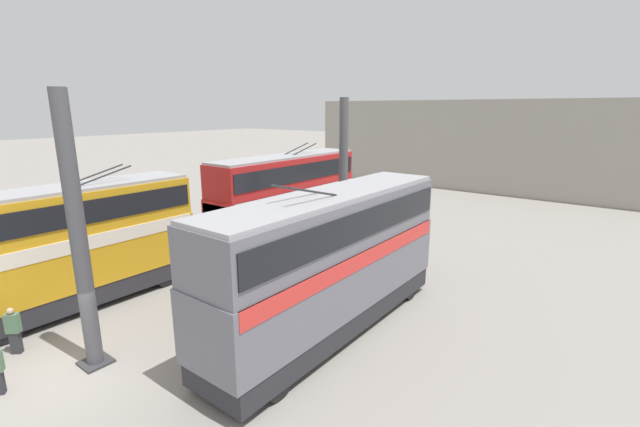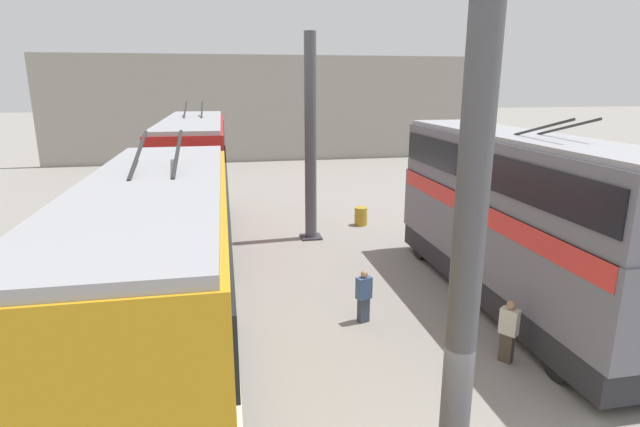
% 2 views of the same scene
% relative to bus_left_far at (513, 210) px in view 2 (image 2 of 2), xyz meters
% --- Properties ---
extents(depot_back_wall, '(0.50, 36.00, 8.77)m').
position_rel_bus_left_far_xyz_m(depot_back_wall, '(30.19, 4.74, 1.45)').
color(depot_back_wall, gray).
rests_on(depot_back_wall, ground_plane).
extents(support_column_near, '(0.88, 0.88, 8.52)m').
position_rel_bus_left_far_xyz_m(support_column_near, '(-6.32, 4.74, 1.20)').
color(support_column_near, '#4C4C51').
rests_on(support_column_near, ground_plane).
extents(support_column_far, '(0.88, 0.88, 8.52)m').
position_rel_bus_left_far_xyz_m(support_column_far, '(7.58, 4.74, 1.20)').
color(support_column_far, '#4C4C51').
rests_on(support_column_far, ground_plane).
extents(bus_left_far, '(11.24, 2.54, 5.77)m').
position_rel_bus_left_far_xyz_m(bus_left_far, '(0.00, 0.00, 0.00)').
color(bus_left_far, black).
rests_on(bus_left_far, ground_plane).
extents(bus_right_mid, '(9.18, 2.54, 5.61)m').
position_rel_bus_left_far_xyz_m(bus_right_mid, '(-4.39, 9.49, -0.09)').
color(bus_right_mid, black).
rests_on(bus_right_mid, ground_plane).
extents(bus_right_far, '(11.26, 2.54, 5.75)m').
position_rel_bus_left_far_xyz_m(bus_right_far, '(8.20, 9.49, -0.02)').
color(bus_right_far, black).
rests_on(bus_right_far, ground_plane).
extents(person_by_left_row, '(0.48, 0.44, 1.58)m').
position_rel_bus_left_far_xyz_m(person_by_left_row, '(-3.11, 1.81, -2.11)').
color(person_by_left_row, '#473D33').
rests_on(person_by_left_row, ground_plane).
extents(person_aisle_midway, '(0.37, 0.48, 1.54)m').
position_rel_bus_left_far_xyz_m(person_aisle_midway, '(-0.45, 4.64, -2.13)').
color(person_aisle_midway, '#384251').
rests_on(person_aisle_midway, ground_plane).
extents(oil_drum, '(0.63, 0.63, 0.85)m').
position_rel_bus_left_far_xyz_m(oil_drum, '(9.13, 2.07, -2.51)').
color(oil_drum, '#B28E23').
rests_on(oil_drum, ground_plane).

